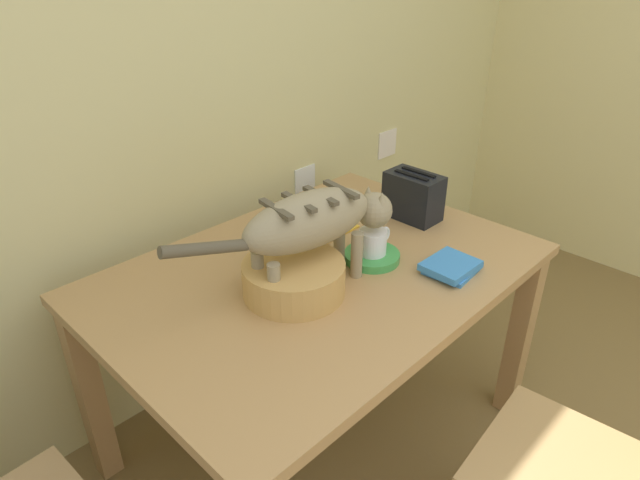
{
  "coord_description": "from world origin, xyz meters",
  "views": [
    {
      "loc": [
        -1.0,
        0.53,
        1.63
      ],
      "look_at": [
        0.05,
        1.55,
        0.84
      ],
      "focal_mm": 30.68,
      "sensor_mm": 36.0,
      "label": 1
    }
  ],
  "objects_px": {
    "dining_table": "(320,291)",
    "cat": "(315,222)",
    "saucer_bowl": "(372,256)",
    "wooden_chair_far": "(584,477)",
    "book_stack": "(451,267)",
    "wicker_basket": "(294,278)",
    "magazine": "(313,227)",
    "toaster": "(413,196)",
    "coffee_mug": "(373,242)"
  },
  "relations": [
    {
      "from": "dining_table",
      "to": "cat",
      "type": "height_order",
      "value": "cat"
    },
    {
      "from": "dining_table",
      "to": "saucer_bowl",
      "type": "xyz_separation_m",
      "value": [
        0.15,
        -0.08,
        0.1
      ]
    },
    {
      "from": "saucer_bowl",
      "to": "book_stack",
      "type": "relative_size",
      "value": 0.97
    },
    {
      "from": "magazine",
      "to": "cat",
      "type": "bearing_deg",
      "value": -134.78
    },
    {
      "from": "coffee_mug",
      "to": "book_stack",
      "type": "distance_m",
      "value": 0.25
    },
    {
      "from": "dining_table",
      "to": "toaster",
      "type": "height_order",
      "value": "toaster"
    },
    {
      "from": "cat",
      "to": "saucer_bowl",
      "type": "xyz_separation_m",
      "value": [
        0.22,
        -0.03,
        -0.19
      ]
    },
    {
      "from": "coffee_mug",
      "to": "magazine",
      "type": "distance_m",
      "value": 0.3
    },
    {
      "from": "saucer_bowl",
      "to": "magazine",
      "type": "xyz_separation_m",
      "value": [
        0.02,
        0.29,
        -0.01
      ]
    },
    {
      "from": "coffee_mug",
      "to": "saucer_bowl",
      "type": "bearing_deg",
      "value": 180.0
    },
    {
      "from": "wicker_basket",
      "to": "toaster",
      "type": "bearing_deg",
      "value": 4.74
    },
    {
      "from": "cat",
      "to": "coffee_mug",
      "type": "bearing_deg",
      "value": 90.12
    },
    {
      "from": "saucer_bowl",
      "to": "wicker_basket",
      "type": "xyz_separation_m",
      "value": [
        -0.3,
        0.04,
        0.04
      ]
    },
    {
      "from": "book_stack",
      "to": "toaster",
      "type": "distance_m",
      "value": 0.4
    },
    {
      "from": "saucer_bowl",
      "to": "wooden_chair_far",
      "type": "relative_size",
      "value": 0.19
    },
    {
      "from": "cat",
      "to": "wooden_chair_far",
      "type": "xyz_separation_m",
      "value": [
        0.14,
        -0.8,
        -0.48
      ]
    },
    {
      "from": "coffee_mug",
      "to": "toaster",
      "type": "xyz_separation_m",
      "value": [
        0.34,
        0.1,
        0.02
      ]
    },
    {
      "from": "dining_table",
      "to": "coffee_mug",
      "type": "bearing_deg",
      "value": -28.43
    },
    {
      "from": "cat",
      "to": "wooden_chair_far",
      "type": "distance_m",
      "value": 0.94
    },
    {
      "from": "dining_table",
      "to": "saucer_bowl",
      "type": "distance_m",
      "value": 0.2
    },
    {
      "from": "book_stack",
      "to": "wicker_basket",
      "type": "bearing_deg",
      "value": 147.95
    },
    {
      "from": "magazine",
      "to": "wicker_basket",
      "type": "xyz_separation_m",
      "value": [
        -0.33,
        -0.25,
        0.05
      ]
    },
    {
      "from": "saucer_bowl",
      "to": "wooden_chair_far",
      "type": "bearing_deg",
      "value": -96.45
    },
    {
      "from": "coffee_mug",
      "to": "wicker_basket",
      "type": "height_order",
      "value": "coffee_mug"
    },
    {
      "from": "wooden_chair_far",
      "to": "toaster",
      "type": "bearing_deg",
      "value": 58.58
    },
    {
      "from": "coffee_mug",
      "to": "toaster",
      "type": "bearing_deg",
      "value": 15.58
    },
    {
      "from": "coffee_mug",
      "to": "book_stack",
      "type": "xyz_separation_m",
      "value": [
        0.11,
        -0.22,
        -0.05
      ]
    },
    {
      "from": "book_stack",
      "to": "wooden_chair_far",
      "type": "relative_size",
      "value": 0.19
    },
    {
      "from": "wicker_basket",
      "to": "wooden_chair_far",
      "type": "height_order",
      "value": "wooden_chair_far"
    },
    {
      "from": "book_stack",
      "to": "wicker_basket",
      "type": "xyz_separation_m",
      "value": [
        -0.42,
        0.26,
        0.03
      ]
    },
    {
      "from": "wooden_chair_far",
      "to": "dining_table",
      "type": "bearing_deg",
      "value": 89.38
    },
    {
      "from": "coffee_mug",
      "to": "toaster",
      "type": "distance_m",
      "value": 0.36
    },
    {
      "from": "magazine",
      "to": "wicker_basket",
      "type": "height_order",
      "value": "wicker_basket"
    },
    {
      "from": "magazine",
      "to": "toaster",
      "type": "xyz_separation_m",
      "value": [
        0.32,
        -0.2,
        0.08
      ]
    },
    {
      "from": "magazine",
      "to": "book_stack",
      "type": "bearing_deg",
      "value": -81.17
    },
    {
      "from": "book_stack",
      "to": "wooden_chair_far",
      "type": "height_order",
      "value": "wooden_chair_far"
    },
    {
      "from": "wicker_basket",
      "to": "saucer_bowl",
      "type": "bearing_deg",
      "value": -7.85
    },
    {
      "from": "saucer_bowl",
      "to": "magazine",
      "type": "relative_size",
      "value": 0.73
    },
    {
      "from": "cat",
      "to": "wicker_basket",
      "type": "distance_m",
      "value": 0.17
    },
    {
      "from": "magazine",
      "to": "wicker_basket",
      "type": "distance_m",
      "value": 0.42
    },
    {
      "from": "dining_table",
      "to": "wooden_chair_far",
      "type": "distance_m",
      "value": 0.88
    },
    {
      "from": "cat",
      "to": "toaster",
      "type": "height_order",
      "value": "cat"
    },
    {
      "from": "book_stack",
      "to": "toaster",
      "type": "height_order",
      "value": "toaster"
    },
    {
      "from": "toaster",
      "to": "wooden_chair_far",
      "type": "xyz_separation_m",
      "value": [
        -0.43,
        -0.87,
        -0.36
      ]
    },
    {
      "from": "cat",
      "to": "wooden_chair_far",
      "type": "height_order",
      "value": "cat"
    },
    {
      "from": "wicker_basket",
      "to": "wooden_chair_far",
      "type": "distance_m",
      "value": 0.9
    },
    {
      "from": "wicker_basket",
      "to": "magazine",
      "type": "bearing_deg",
      "value": 37.66
    },
    {
      "from": "saucer_bowl",
      "to": "wooden_chair_far",
      "type": "height_order",
      "value": "wooden_chair_far"
    },
    {
      "from": "cat",
      "to": "saucer_bowl",
      "type": "height_order",
      "value": "cat"
    },
    {
      "from": "book_stack",
      "to": "dining_table",
      "type": "bearing_deg",
      "value": 131.4
    }
  ]
}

